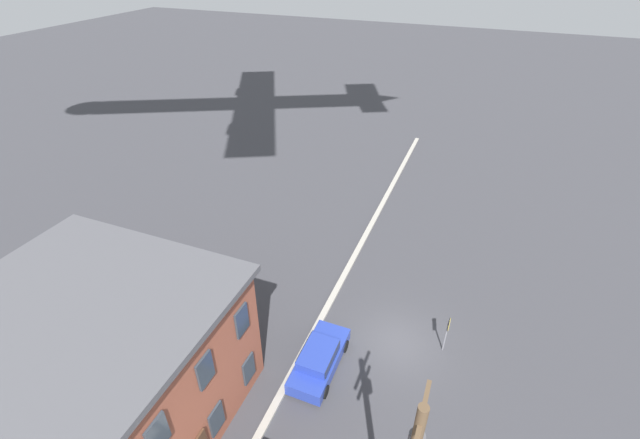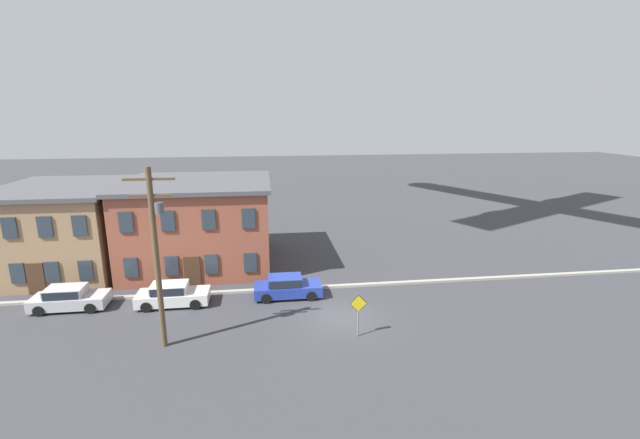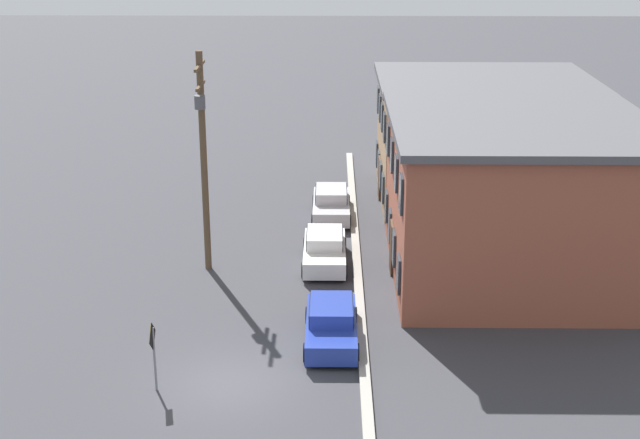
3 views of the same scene
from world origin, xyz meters
The scene contains 9 objects.
ground_plane centered at (0.00, 0.00, 0.00)m, with size 200.00×200.00×0.00m, color #38383D.
kerb_strip centered at (0.00, 4.50, 0.08)m, with size 56.00×0.36×0.16m, color #9E998E.
apartment_corner centered at (-19.60, 11.23, 3.27)m, with size 8.97×10.99×6.50m.
apartment_midblock centered at (-9.51, 11.07, 3.36)m, with size 11.19×10.65×6.69m.
car_silver centered at (-16.56, 3.38, 0.75)m, with size 4.40×1.92×1.43m.
car_white centered at (-10.34, 3.09, 0.75)m, with size 4.40×1.92×1.43m.
car_blue centered at (-3.09, 3.38, 0.75)m, with size 4.40×1.92×1.43m.
caution_sign centered at (0.43, -2.30, 1.61)m, with size 0.97×0.08×2.42m.
utility_pole centered at (-9.73, -1.92, 5.26)m, with size 2.40×0.44×9.36m.
Camera 2 is at (-4.38, -22.88, 11.79)m, focal length 24.00 mm.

